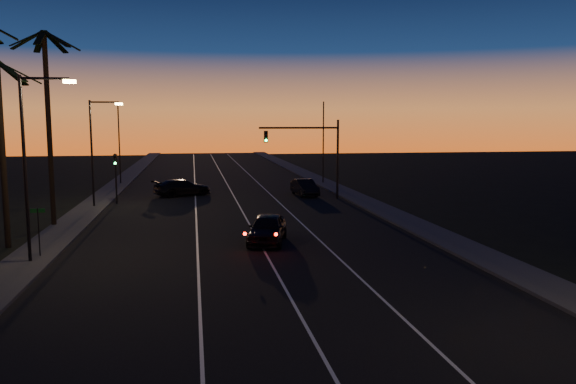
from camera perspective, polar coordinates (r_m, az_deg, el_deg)
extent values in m
cube|color=black|center=(38.92, -4.87, -2.97)|extent=(20.00, 170.00, 0.01)
cube|color=#343331|center=(39.61, -21.26, -3.15)|extent=(2.40, 170.00, 0.16)
cube|color=#343331|center=(41.34, 10.81, -2.37)|extent=(2.40, 170.00, 0.16)
cube|color=silver|center=(38.79, -9.29, -3.06)|extent=(0.12, 160.00, 0.01)
cube|color=silver|center=(38.96, -4.13, -2.94)|extent=(0.12, 160.00, 0.01)
cube|color=silver|center=(39.44, 0.94, -2.79)|extent=(0.12, 160.00, 0.01)
cylinder|color=black|center=(33.77, -27.00, 3.26)|extent=(0.32, 0.32, 10.00)
cube|color=black|center=(33.78, -25.61, 10.88)|extent=(2.18, 0.92, 1.18)
cube|color=black|center=(34.62, -26.25, 10.74)|extent=(1.25, 2.12, 1.18)
cube|color=black|center=(32.97, -26.35, 10.95)|extent=(1.95, 1.61, 1.18)
cylinder|color=black|center=(39.25, -23.10, 5.74)|extent=(0.32, 0.32, 12.50)
cube|color=black|center=(39.61, -21.94, 14.06)|extent=(2.18, 0.92, 1.18)
cube|color=black|center=(40.41, -22.57, 13.88)|extent=(1.25, 2.12, 1.18)
cube|color=black|center=(40.60, -23.88, 13.78)|extent=(1.34, 2.09, 1.18)
cube|color=black|center=(40.03, -24.93, 13.83)|extent=(2.18, 0.82, 1.18)
cube|color=black|center=(39.11, -24.95, 14.00)|extent=(1.90, 1.69, 1.18)
cube|color=black|center=(38.55, -23.87, 14.17)|extent=(0.45, 2.16, 1.18)
cube|color=black|center=(38.77, -22.50, 14.19)|extent=(1.95, 1.61, 1.18)
cylinder|color=black|center=(29.36, -25.15, 1.91)|extent=(0.16, 0.16, 9.00)
cylinder|color=black|center=(29.05, -23.49, 10.55)|extent=(2.20, 0.12, 0.12)
cube|color=#FFD466|center=(28.81, -21.32, 10.42)|extent=(0.55, 0.26, 0.16)
cylinder|color=black|center=(46.92, -19.30, 3.60)|extent=(0.16, 0.16, 8.50)
cylinder|color=black|center=(46.70, -18.17, 8.67)|extent=(2.20, 0.12, 0.12)
cube|color=#FFD466|center=(46.55, -16.81, 8.57)|extent=(0.55, 0.26, 0.16)
cylinder|color=black|center=(30.68, -23.98, -3.87)|extent=(0.06, 0.06, 2.60)
cube|color=#0C4B15|center=(30.49, -24.09, -1.74)|extent=(0.70, 0.03, 0.20)
cylinder|color=black|center=(49.92, 5.06, 3.31)|extent=(0.20, 0.20, 7.00)
cylinder|color=black|center=(49.04, 1.11, 6.54)|extent=(7.00, 0.16, 0.16)
cube|color=black|center=(48.60, -2.26, 5.65)|extent=(0.32, 0.28, 1.00)
sphere|color=black|center=(48.42, -2.24, 6.02)|extent=(0.20, 0.20, 0.20)
sphere|color=black|center=(48.43, -2.24, 5.64)|extent=(0.20, 0.20, 0.20)
sphere|color=#14FF59|center=(48.44, -2.24, 5.26)|extent=(0.20, 0.20, 0.20)
cylinder|color=black|center=(48.83, -17.07, 1.28)|extent=(0.14, 0.14, 4.20)
cube|color=black|center=(48.70, -17.14, 3.16)|extent=(0.28, 0.25, 0.90)
sphere|color=black|center=(48.54, -17.18, 3.47)|extent=(0.18, 0.18, 0.18)
sphere|color=black|center=(48.56, -17.17, 3.14)|extent=(0.18, 0.18, 0.18)
sphere|color=#14FF59|center=(48.57, -17.15, 2.82)|extent=(0.18, 0.18, 0.18)
cylinder|color=black|center=(63.71, -16.77, 4.77)|extent=(0.14, 0.14, 9.00)
cylinder|color=black|center=(61.86, 3.60, 4.99)|extent=(0.14, 0.14, 9.00)
imported|color=black|center=(31.83, -2.11, -3.73)|extent=(3.07, 5.10, 1.63)
sphere|color=#FF0F05|center=(29.13, -4.41, -4.25)|extent=(0.18, 0.18, 0.18)
sphere|color=#FF0F05|center=(28.91, -1.22, -4.32)|extent=(0.18, 0.18, 0.18)
imported|color=black|center=(52.11, 1.70, 0.47)|extent=(2.03, 4.69, 1.50)
imported|color=black|center=(52.79, -10.70, 0.46)|extent=(5.73, 4.15, 1.54)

